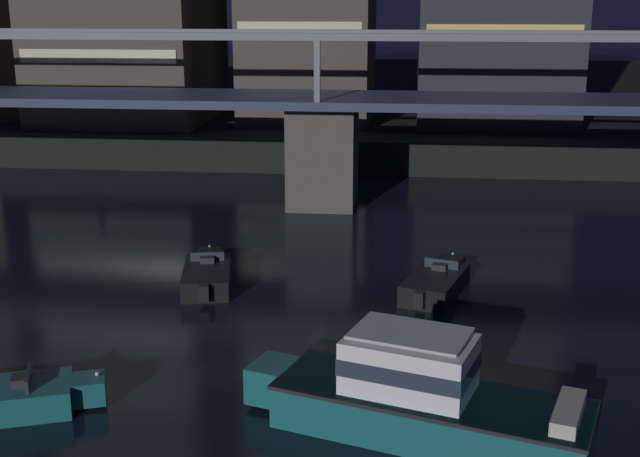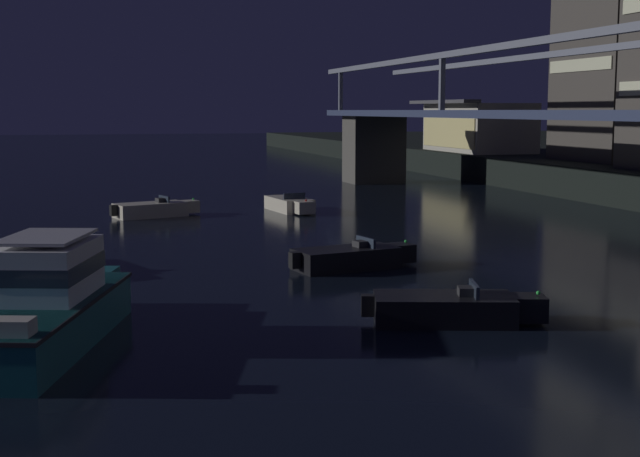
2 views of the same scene
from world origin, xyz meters
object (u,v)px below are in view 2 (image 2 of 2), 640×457
object	(u,v)px
speedboat_near_right	(291,204)
speedboat_mid_center	(154,209)
speedboat_mid_right	(50,259)
speedboat_mid_left	(451,309)
waterfront_pavilion	(478,127)
cabin_cruiser_near_left	(45,304)
speedboat_near_center	(351,258)

from	to	relation	value
speedboat_near_right	speedboat_mid_center	xyz separation A→B (m)	(0.46, -8.08, 0.00)
speedboat_mid_center	speedboat_mid_right	world-z (taller)	same
speedboat_near_right	speedboat_mid_left	size ratio (longest dim) A/B	1.01
speedboat_near_right	speedboat_mid_left	xyz separation A→B (m)	(28.24, -2.25, 0.00)
waterfront_pavilion	cabin_cruiser_near_left	xyz separation A→B (m)	(51.39, -36.88, -3.39)
waterfront_pavilion	speedboat_near_right	xyz separation A→B (m)	(23.91, -23.64, -4.02)
speedboat_mid_left	speedboat_mid_right	size ratio (longest dim) A/B	1.01
waterfront_pavilion	speedboat_mid_left	distance (m)	58.36
speedboat_near_right	speedboat_mid_right	world-z (taller)	same
speedboat_near_right	speedboat_mid_left	world-z (taller)	same
speedboat_mid_center	speedboat_mid_left	bearing A→B (deg)	11.87
cabin_cruiser_near_left	speedboat_mid_center	distance (m)	27.51
speedboat_near_center	speedboat_mid_left	xyz separation A→B (m)	(9.04, 0.09, 0.00)
speedboat_near_right	speedboat_mid_center	size ratio (longest dim) A/B	1.01
speedboat_near_center	speedboat_mid_right	world-z (taller)	same
waterfront_pavilion	speedboat_mid_center	distance (m)	40.21
cabin_cruiser_near_left	speedboat_mid_left	world-z (taller)	cabin_cruiser_near_left
speedboat_near_right	speedboat_mid_left	distance (m)	28.33
speedboat_mid_left	speedboat_mid_center	xyz separation A→B (m)	(-27.78, -5.84, 0.00)
speedboat_mid_left	speedboat_mid_right	bearing A→B (deg)	-137.02
speedboat_near_center	speedboat_near_right	size ratio (longest dim) A/B	1.00
speedboat_near_right	speedboat_mid_center	distance (m)	8.10
speedboat_near_right	speedboat_mid_right	distance (m)	21.09
speedboat_near_right	speedboat_near_center	bearing A→B (deg)	-6.93
waterfront_pavilion	speedboat_mid_center	bearing A→B (deg)	-52.46
waterfront_pavilion	speedboat_near_center	world-z (taller)	waterfront_pavilion
cabin_cruiser_near_left	speedboat_mid_right	distance (m)	11.20
waterfront_pavilion	cabin_cruiser_near_left	distance (m)	63.35
speedboat_near_center	speedboat_mid_center	bearing A→B (deg)	-162.94
cabin_cruiser_near_left	speedboat_near_right	distance (m)	30.51
speedboat_mid_left	speedboat_mid_right	world-z (taller)	same
waterfront_pavilion	speedboat_near_right	distance (m)	33.86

